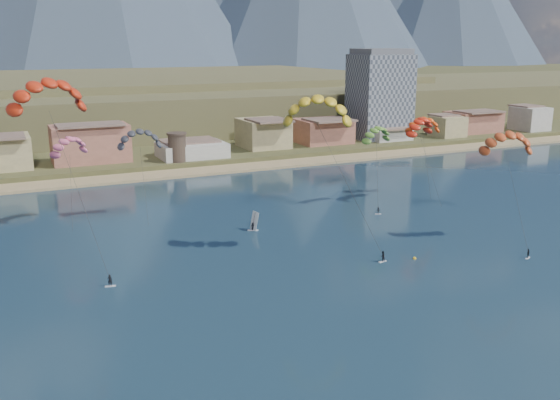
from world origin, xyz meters
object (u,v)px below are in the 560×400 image
object	(u,v)px
kitesurfer_yellow	(318,106)
windsurfer	(254,225)
kitesurfer_red	(47,90)
kitesurfer_orange	(508,139)
kitesurfer_green	(377,133)
apartment_tower	(380,94)
buoy	(414,258)
watchtower	(177,147)

from	to	relation	value
kitesurfer_yellow	windsurfer	world-z (taller)	kitesurfer_yellow
kitesurfer_red	kitesurfer_orange	bearing A→B (deg)	-16.39
kitesurfer_yellow	kitesurfer_green	xyz separation A→B (m)	(27.52, 22.67, -9.13)
apartment_tower	buoy	distance (m)	126.83
watchtower	kitesurfer_green	bearing A→B (deg)	-63.40
kitesurfer_yellow	watchtower	bearing A→B (deg)	91.50
watchtower	kitesurfer_yellow	bearing A→B (deg)	-88.50
kitesurfer_orange	windsurfer	xyz separation A→B (m)	(-40.49, 24.25, -17.75)
watchtower	kitesurfer_green	xyz separation A→B (m)	(29.66, -59.23, 10.13)
buoy	kitesurfer_red	bearing A→B (deg)	155.22
kitesurfer_red	windsurfer	bearing A→B (deg)	2.71
watchtower	kitesurfer_yellow	distance (m)	84.16
kitesurfer_green	buoy	xyz separation A→B (m)	(-14.50, -34.33, -16.40)
watchtower	kitesurfer_orange	distance (m)	98.81
kitesurfer_yellow	kitesurfer_green	distance (m)	36.80
apartment_tower	kitesurfer_red	distance (m)	145.62
kitesurfer_yellow	kitesurfer_green	world-z (taller)	kitesurfer_yellow
kitesurfer_green	windsurfer	xyz separation A→B (m)	(-33.21, -7.30, -15.31)
kitesurfer_red	kitesurfer_green	world-z (taller)	kitesurfer_red
watchtower	kitesurfer_red	size ratio (longest dim) A/B	0.26
watchtower	apartment_tower	bearing A→B (deg)	9.93
kitesurfer_red	buoy	size ratio (longest dim) A/B	56.01
kitesurfer_orange	kitesurfer_yellow	bearing A→B (deg)	165.68
windsurfer	buoy	world-z (taller)	windsurfer
kitesurfer_orange	kitesurfer_green	xyz separation A→B (m)	(-7.28, 31.55, -2.44)
kitesurfer_red	buoy	xyz separation A→B (m)	(54.85, -25.32, -28.61)
apartment_tower	kitesurfer_yellow	xyz separation A→B (m)	(-77.86, -95.90, 7.81)
kitesurfer_orange	kitesurfer_red	bearing A→B (deg)	163.61
watchtower	kitesurfer_orange	size ratio (longest dim) A/B	0.38
apartment_tower	kitesurfer_green	distance (m)	88.87
kitesurfer_orange	kitesurfer_green	world-z (taller)	kitesurfer_orange
apartment_tower	kitesurfer_green	bearing A→B (deg)	-124.51
apartment_tower	kitesurfer_orange	world-z (taller)	apartment_tower
apartment_tower	kitesurfer_red	xyz separation A→B (m)	(-119.68, -82.24, 10.89)
buoy	kitesurfer_orange	bearing A→B (deg)	7.28
kitesurfer_orange	windsurfer	world-z (taller)	kitesurfer_orange
kitesurfer_orange	windsurfer	bearing A→B (deg)	149.08
kitesurfer_yellow	windsurfer	size ratio (longest dim) A/B	7.83
kitesurfer_red	kitesurfer_orange	size ratio (longest dim) A/B	1.49
windsurfer	kitesurfer_yellow	bearing A→B (deg)	-69.68
kitesurfer_red	kitesurfer_yellow	distance (m)	44.11
kitesurfer_yellow	buoy	xyz separation A→B (m)	(13.02, -11.66, -25.53)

